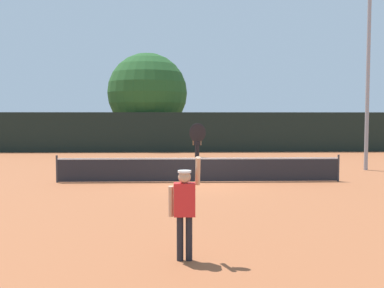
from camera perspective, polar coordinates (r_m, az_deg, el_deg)
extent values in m
plane|color=#9E5633|center=(17.66, 0.90, -4.88)|extent=(120.00, 120.00, 0.00)
cube|color=#232328|center=(17.60, 0.90, -3.35)|extent=(11.17, 0.03, 0.91)
cube|color=white|center=(17.55, 0.90, -1.88)|extent=(11.17, 0.04, 0.06)
cylinder|color=#333338|center=(18.21, -16.97, -3.08)|extent=(0.08, 0.08, 1.07)
cylinder|color=#333338|center=(18.69, 18.29, -2.94)|extent=(0.08, 0.08, 1.07)
cube|color=black|center=(32.75, -0.31, 1.53)|extent=(33.48, 0.12, 2.93)
cube|color=red|center=(7.93, -0.97, -7.15)|extent=(0.38, 0.22, 0.59)
sphere|color=tan|center=(7.87, -0.98, -4.26)|extent=(0.23, 0.23, 0.23)
cylinder|color=white|center=(7.85, -0.98, -3.56)|extent=(0.24, 0.24, 0.04)
cylinder|color=black|center=(8.09, -1.55, -12.02)|extent=(0.12, 0.12, 0.80)
cylinder|color=black|center=(8.09, -0.39, -12.02)|extent=(0.12, 0.12, 0.80)
cylinder|color=tan|center=(7.94, -2.72, -7.37)|extent=(0.09, 0.17, 0.57)
cylinder|color=tan|center=(7.94, 0.75, -3.48)|extent=(0.09, 0.32, 0.54)
cylinder|color=black|center=(7.97, 0.73, -0.64)|extent=(0.04, 0.11, 0.28)
ellipsoid|color=black|center=(8.01, 0.72, 1.46)|extent=(0.30, 0.13, 0.36)
cube|color=black|center=(28.46, 0.66, 0.45)|extent=(0.38, 0.22, 0.58)
sphere|color=#8C6647|center=(28.44, 0.66, 1.24)|extent=(0.22, 0.22, 0.22)
cylinder|color=white|center=(28.44, 0.66, 1.43)|extent=(0.23, 0.23, 0.04)
cylinder|color=black|center=(28.50, 0.50, -0.92)|extent=(0.12, 0.12, 0.78)
cylinder|color=black|center=(28.51, 0.82, -0.92)|extent=(0.12, 0.12, 0.78)
cylinder|color=#8C6647|center=(28.45, 0.17, 0.39)|extent=(0.09, 0.17, 0.55)
cylinder|color=#8C6647|center=(28.47, 1.14, 0.39)|extent=(0.09, 0.15, 0.55)
sphere|color=#CCE033|center=(19.90, 0.88, -3.84)|extent=(0.07, 0.07, 0.07)
cylinder|color=gray|center=(23.15, 21.66, 7.90)|extent=(0.18, 0.18, 8.90)
cylinder|color=brown|center=(36.32, -5.72, 1.06)|extent=(0.56, 0.56, 2.12)
sphere|color=#235123|center=(36.34, -5.75, 6.54)|extent=(6.43, 6.43, 6.43)
cube|color=red|center=(39.47, -12.84, 0.51)|extent=(2.15, 4.31, 0.90)
cube|color=#2D333D|center=(39.15, -12.94, 1.62)|extent=(1.83, 2.30, 0.64)
cylinder|color=black|center=(41.03, -13.63, 0.19)|extent=(0.22, 0.60, 0.60)
cylinder|color=black|center=(40.71, -11.28, 0.20)|extent=(0.22, 0.60, 0.60)
cylinder|color=black|center=(38.30, -14.49, -0.05)|extent=(0.22, 0.60, 0.60)
cylinder|color=black|center=(37.96, -11.99, -0.04)|extent=(0.22, 0.60, 0.60)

